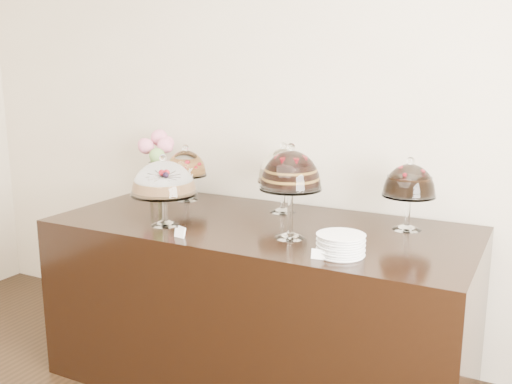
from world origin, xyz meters
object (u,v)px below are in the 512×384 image
at_px(cake_stand_choco_layer, 291,173).
at_px(cake_stand_fruit_tart, 186,166).
at_px(flower_vase, 157,156).
at_px(cake_stand_cheesecake, 283,168).
at_px(cake_stand_dark_choco, 409,183).
at_px(plate_stack, 341,245).
at_px(display_counter, 260,303).
at_px(cake_stand_sugar_sponge, 164,181).

relative_size(cake_stand_choco_layer, cake_stand_fruit_tart, 1.33).
distance_m(cake_stand_fruit_tart, flower_vase, 0.26).
xyz_separation_m(cake_stand_cheesecake, cake_stand_dark_choco, (0.71, -0.03, -0.01)).
distance_m(cake_stand_choco_layer, cake_stand_dark_choco, 0.62).
bearing_deg(plate_stack, display_counter, 151.20).
bearing_deg(display_counter, cake_stand_cheesecake, 89.93).
distance_m(cake_stand_choco_layer, plate_stack, 0.43).
height_order(cake_stand_choco_layer, plate_stack, cake_stand_choco_layer).
bearing_deg(plate_stack, cake_stand_choco_layer, 155.34).
height_order(cake_stand_fruit_tart, flower_vase, flower_vase).
height_order(cake_stand_sugar_sponge, flower_vase, flower_vase).
relative_size(display_counter, cake_stand_choco_layer, 4.78).
distance_m(cake_stand_sugar_sponge, cake_stand_fruit_tart, 0.58).
height_order(cake_stand_sugar_sponge, cake_stand_cheesecake, cake_stand_cheesecake).
distance_m(cake_stand_sugar_sponge, cake_stand_choco_layer, 0.68).
xyz_separation_m(display_counter, cake_stand_choco_layer, (0.24, -0.16, 0.77)).
height_order(cake_stand_choco_layer, cake_stand_dark_choco, cake_stand_choco_layer).
relative_size(cake_stand_sugar_sponge, cake_stand_fruit_tart, 1.08).
xyz_separation_m(cake_stand_choco_layer, cake_stand_dark_choco, (0.47, 0.41, -0.08)).
bearing_deg(cake_stand_dark_choco, display_counter, -160.96).
height_order(cake_stand_cheesecake, cake_stand_dark_choco, cake_stand_cheesecake).
bearing_deg(display_counter, flower_vase, 160.16).
distance_m(display_counter, cake_stand_cheesecake, 0.76).
relative_size(display_counter, cake_stand_fruit_tart, 6.37).
distance_m(display_counter, flower_vase, 1.20).
bearing_deg(cake_stand_sugar_sponge, cake_stand_cheesecake, 51.08).
height_order(cake_stand_cheesecake, plate_stack, cake_stand_cheesecake).
relative_size(cake_stand_choco_layer, flower_vase, 1.11).
xyz_separation_m(cake_stand_sugar_sponge, cake_stand_cheesecake, (0.43, 0.53, 0.02)).
bearing_deg(flower_vase, cake_stand_fruit_tart, -10.63).
height_order(cake_stand_sugar_sponge, cake_stand_dark_choco, cake_stand_sugar_sponge).
xyz_separation_m(display_counter, cake_stand_sugar_sponge, (-0.43, -0.25, 0.69)).
bearing_deg(cake_stand_dark_choco, cake_stand_choco_layer, -139.01).
relative_size(cake_stand_sugar_sponge, cake_stand_choco_layer, 0.81).
bearing_deg(cake_stand_fruit_tart, cake_stand_cheesecake, -0.30).
height_order(display_counter, cake_stand_dark_choco, cake_stand_dark_choco).
height_order(cake_stand_fruit_tart, plate_stack, cake_stand_fruit_tart).
bearing_deg(cake_stand_dark_choco, plate_stack, -106.51).
distance_m(display_counter, cake_stand_choco_layer, 0.82).
bearing_deg(cake_stand_dark_choco, cake_stand_cheesecake, 177.26).
height_order(cake_stand_sugar_sponge, plate_stack, cake_stand_sugar_sponge).
bearing_deg(cake_stand_cheesecake, flower_vase, 176.79).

